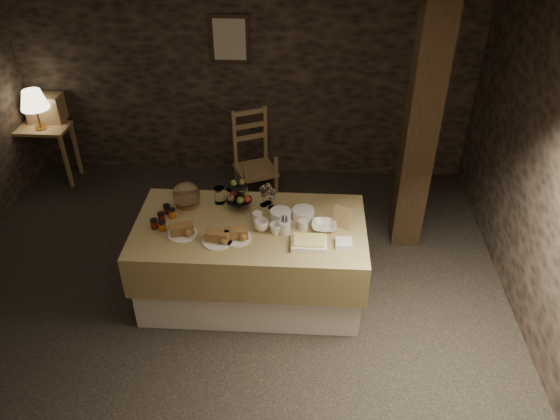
# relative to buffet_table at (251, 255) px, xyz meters

# --- Properties ---
(ground_plane) EXTENTS (5.50, 5.00, 0.01)m
(ground_plane) POSITION_rel_buffet_table_xyz_m (-0.29, -0.16, -0.47)
(ground_plane) COLOR black
(ground_plane) RESTS_ON ground
(room_shell) EXTENTS (5.52, 5.02, 2.60)m
(room_shell) POSITION_rel_buffet_table_xyz_m (-0.29, -0.16, 1.09)
(room_shell) COLOR black
(room_shell) RESTS_ON ground
(buffet_table) EXTENTS (2.07, 1.10, 0.82)m
(buffet_table) POSITION_rel_buffet_table_xyz_m (0.00, 0.00, 0.00)
(buffet_table) COLOR silver
(buffet_table) RESTS_ON ground_plane
(console_table) EXTENTS (0.69, 0.40, 0.74)m
(console_table) POSITION_rel_buffet_table_xyz_m (-2.79, 1.97, 0.14)
(console_table) COLOR olive
(console_table) RESTS_ON ground_plane
(table_lamp) EXTENTS (0.33, 0.33, 0.49)m
(table_lamp) POSITION_rel_buffet_table_xyz_m (-2.74, 1.92, 0.64)
(table_lamp) COLOR #A9793A
(table_lamp) RESTS_ON console_table
(wine_rack) EXTENTS (0.42, 0.26, 0.34)m
(wine_rack) POSITION_rel_buffet_table_xyz_m (-2.74, 2.15, 0.44)
(wine_rack) COLOR olive
(wine_rack) RESTS_ON console_table
(chair) EXTENTS (0.60, 0.59, 0.77)m
(chair) POSITION_rel_buffet_table_xyz_m (-0.14, 1.98, -0.03)
(chair) COLOR olive
(chair) RESTS_ON ground_plane
(timber_column) EXTENTS (0.30, 0.30, 2.60)m
(timber_column) POSITION_rel_buffet_table_xyz_m (1.58, 0.97, 0.83)
(timber_column) COLOR black
(timber_column) RESTS_ON ground_plane
(framed_picture) EXTENTS (0.45, 0.04, 0.55)m
(framed_picture) POSITION_rel_buffet_table_xyz_m (-0.44, 2.31, 1.28)
(framed_picture) COLOR black
(framed_picture) RESTS_ON room_shell
(plate_stack_a) EXTENTS (0.19, 0.19, 0.10)m
(plate_stack_a) POSITION_rel_buffet_table_xyz_m (0.27, 0.10, 0.40)
(plate_stack_a) COLOR white
(plate_stack_a) RESTS_ON buffet_table
(plate_stack_b) EXTENTS (0.20, 0.20, 0.08)m
(plate_stack_b) POSITION_rel_buffet_table_xyz_m (0.47, 0.15, 0.39)
(plate_stack_b) COLOR white
(plate_stack_b) RESTS_ON buffet_table
(cutlery_holder) EXTENTS (0.10, 0.10, 0.12)m
(cutlery_holder) POSITION_rel_buffet_table_xyz_m (0.31, -0.09, 0.41)
(cutlery_holder) COLOR white
(cutlery_holder) RESTS_ON buffet_table
(cup_a) EXTENTS (0.16, 0.16, 0.10)m
(cup_a) POSITION_rel_buffet_table_xyz_m (0.11, -0.06, 0.40)
(cup_a) COLOR white
(cup_a) RESTS_ON buffet_table
(cup_b) EXTENTS (0.12, 0.12, 0.10)m
(cup_b) POSITION_rel_buffet_table_xyz_m (0.24, -0.11, 0.40)
(cup_b) COLOR white
(cup_b) RESTS_ON buffet_table
(mug_c) EXTENTS (0.09, 0.09, 0.09)m
(mug_c) POSITION_rel_buffet_table_xyz_m (0.06, 0.06, 0.40)
(mug_c) COLOR white
(mug_c) RESTS_ON buffet_table
(mug_d) EXTENTS (0.08, 0.08, 0.09)m
(mug_d) POSITION_rel_buffet_table_xyz_m (0.48, -0.03, 0.39)
(mug_d) COLOR white
(mug_d) RESTS_ON buffet_table
(bowl) EXTENTS (0.22, 0.22, 0.05)m
(bowl) POSITION_rel_buffet_table_xyz_m (0.66, -0.02, 0.37)
(bowl) COLOR white
(bowl) RESTS_ON buffet_table
(cake_dome) EXTENTS (0.26, 0.26, 0.26)m
(cake_dome) POSITION_rel_buffet_table_xyz_m (-0.61, 0.27, 0.45)
(cake_dome) COLOR olive
(cake_dome) RESTS_ON buffet_table
(fruit_stand) EXTENTS (0.24, 0.24, 0.34)m
(fruit_stand) POSITION_rel_buffet_table_xyz_m (-0.12, 0.26, 0.48)
(fruit_stand) COLOR black
(fruit_stand) RESTS_ON buffet_table
(bread_platter_left) EXTENTS (0.26, 0.26, 0.11)m
(bread_platter_left) POSITION_rel_buffet_table_xyz_m (-0.57, -0.17, 0.39)
(bread_platter_left) COLOR white
(bread_platter_left) RESTS_ON buffet_table
(bread_platter_center) EXTENTS (0.26, 0.26, 0.11)m
(bread_platter_center) POSITION_rel_buffet_table_xyz_m (-0.25, -0.25, 0.39)
(bread_platter_center) COLOR white
(bread_platter_center) RESTS_ON buffet_table
(bread_platter_right) EXTENTS (0.26, 0.26, 0.11)m
(bread_platter_right) POSITION_rel_buffet_table_xyz_m (-0.09, -0.20, 0.39)
(bread_platter_right) COLOR white
(bread_platter_right) RESTS_ON buffet_table
(jam_jars) EXTENTS (0.18, 0.32, 0.07)m
(jam_jars) POSITION_rel_buffet_table_xyz_m (-0.78, 0.01, 0.39)
(jam_jars) COLOR #62130E
(jam_jars) RESTS_ON buffet_table
(tart_dish) EXTENTS (0.30, 0.22, 0.07)m
(tart_dish) POSITION_rel_buffet_table_xyz_m (0.53, -0.26, 0.38)
(tart_dish) COLOR white
(tart_dish) RESTS_ON buffet_table
(square_dish) EXTENTS (0.14, 0.14, 0.04)m
(square_dish) POSITION_rel_buffet_table_xyz_m (0.82, -0.24, 0.37)
(square_dish) COLOR white
(square_dish) RESTS_ON buffet_table
(menu_frame) EXTENTS (0.18, 0.15, 0.22)m
(menu_frame) POSITION_rel_buffet_table_xyz_m (0.81, 0.03, 0.44)
(menu_frame) COLOR olive
(menu_frame) RESTS_ON buffet_table
(storage_jar_a) EXTENTS (0.10, 0.10, 0.16)m
(storage_jar_a) POSITION_rel_buffet_table_xyz_m (-0.32, 0.35, 0.43)
(storage_jar_a) COLOR white
(storage_jar_a) RESTS_ON buffet_table
(storage_jar_b) EXTENTS (0.09, 0.09, 0.14)m
(storage_jar_b) POSITION_rel_buffet_table_xyz_m (-0.21, 0.36, 0.42)
(storage_jar_b) COLOR white
(storage_jar_b) RESTS_ON buffet_table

